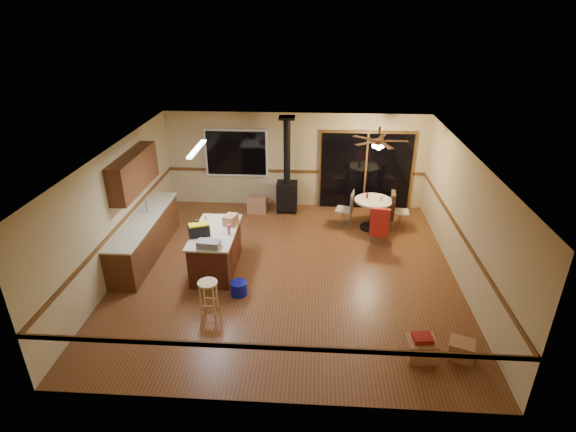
# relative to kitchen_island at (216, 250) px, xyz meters

# --- Properties ---
(floor) EXTENTS (7.00, 7.00, 0.00)m
(floor) POSITION_rel_kitchen_island_xyz_m (1.50, 0.00, -0.45)
(floor) COLOR brown
(floor) RESTS_ON ground
(ceiling) EXTENTS (7.00, 7.00, 0.00)m
(ceiling) POSITION_rel_kitchen_island_xyz_m (1.50, 0.00, 2.15)
(ceiling) COLOR silver
(ceiling) RESTS_ON ground
(wall_back) EXTENTS (7.00, 0.00, 7.00)m
(wall_back) POSITION_rel_kitchen_island_xyz_m (1.50, 3.50, 0.85)
(wall_back) COLOR tan
(wall_back) RESTS_ON ground
(wall_front) EXTENTS (7.00, 0.00, 7.00)m
(wall_front) POSITION_rel_kitchen_island_xyz_m (1.50, -3.50, 0.85)
(wall_front) COLOR tan
(wall_front) RESTS_ON ground
(wall_left) EXTENTS (0.00, 7.00, 7.00)m
(wall_left) POSITION_rel_kitchen_island_xyz_m (-2.00, 0.00, 0.85)
(wall_left) COLOR tan
(wall_left) RESTS_ON ground
(wall_right) EXTENTS (0.00, 7.00, 7.00)m
(wall_right) POSITION_rel_kitchen_island_xyz_m (5.00, 0.00, 0.85)
(wall_right) COLOR tan
(wall_right) RESTS_ON ground
(chair_rail) EXTENTS (7.00, 7.00, 0.08)m
(chair_rail) POSITION_rel_kitchen_island_xyz_m (1.50, 0.00, 0.55)
(chair_rail) COLOR #593616
(chair_rail) RESTS_ON ground
(window) EXTENTS (1.72, 0.10, 1.32)m
(window) POSITION_rel_kitchen_island_xyz_m (-0.10, 3.45, 1.05)
(window) COLOR black
(window) RESTS_ON ground
(sliding_door) EXTENTS (2.52, 0.10, 2.10)m
(sliding_door) POSITION_rel_kitchen_island_xyz_m (3.40, 3.45, 0.60)
(sliding_door) COLOR black
(sliding_door) RESTS_ON ground
(lower_cabinets) EXTENTS (0.60, 3.00, 0.86)m
(lower_cabinets) POSITION_rel_kitchen_island_xyz_m (-1.70, 0.50, -0.02)
(lower_cabinets) COLOR #502A14
(lower_cabinets) RESTS_ON ground
(countertop) EXTENTS (0.64, 3.04, 0.04)m
(countertop) POSITION_rel_kitchen_island_xyz_m (-1.70, 0.50, 0.43)
(countertop) COLOR beige
(countertop) RESTS_ON lower_cabinets
(upper_cabinets) EXTENTS (0.35, 2.00, 0.80)m
(upper_cabinets) POSITION_rel_kitchen_island_xyz_m (-1.83, 0.70, 1.45)
(upper_cabinets) COLOR #502A14
(upper_cabinets) RESTS_ON ground
(kitchen_island) EXTENTS (0.88, 1.68, 0.90)m
(kitchen_island) POSITION_rel_kitchen_island_xyz_m (0.00, 0.00, 0.00)
(kitchen_island) COLOR #421B10
(kitchen_island) RESTS_ON ground
(wood_stove) EXTENTS (0.55, 0.50, 2.52)m
(wood_stove) POSITION_rel_kitchen_island_xyz_m (1.30, 3.05, 0.28)
(wood_stove) COLOR black
(wood_stove) RESTS_ON ground
(ceiling_fan) EXTENTS (0.24, 0.24, 0.55)m
(ceiling_fan) POSITION_rel_kitchen_island_xyz_m (3.50, 2.15, 1.76)
(ceiling_fan) COLOR brown
(ceiling_fan) RESTS_ON ceiling
(fluorescent_strip) EXTENTS (0.10, 1.20, 0.04)m
(fluorescent_strip) POSITION_rel_kitchen_island_xyz_m (-0.30, 0.30, 2.11)
(fluorescent_strip) COLOR white
(fluorescent_strip) RESTS_ON ceiling
(toolbox_grey) EXTENTS (0.46, 0.28, 0.14)m
(toolbox_grey) POSITION_rel_kitchen_island_xyz_m (0.03, -0.67, 0.51)
(toolbox_grey) COLOR slate
(toolbox_grey) RESTS_ON kitchen_island
(toolbox_black) EXTENTS (0.47, 0.36, 0.23)m
(toolbox_black) POSITION_rel_kitchen_island_xyz_m (-0.26, -0.21, 0.56)
(toolbox_black) COLOR black
(toolbox_black) RESTS_ON kitchen_island
(toolbox_yellow_lid) EXTENTS (0.43, 0.33, 0.03)m
(toolbox_yellow_lid) POSITION_rel_kitchen_island_xyz_m (-0.26, -0.21, 0.69)
(toolbox_yellow_lid) COLOR gold
(toolbox_yellow_lid) RESTS_ON toolbox_black
(box_on_island) EXTENTS (0.31, 0.37, 0.21)m
(box_on_island) POSITION_rel_kitchen_island_xyz_m (0.28, 0.35, 0.55)
(box_on_island) COLOR #A26A48
(box_on_island) RESTS_ON kitchen_island
(bottle_dark) EXTENTS (0.10, 0.10, 0.30)m
(bottle_dark) POSITION_rel_kitchen_island_xyz_m (-0.32, -0.10, 0.59)
(bottle_dark) COLOR black
(bottle_dark) RESTS_ON kitchen_island
(bottle_pink) EXTENTS (0.09, 0.09, 0.21)m
(bottle_pink) POSITION_rel_kitchen_island_xyz_m (0.32, -0.11, 0.55)
(bottle_pink) COLOR #D84C8C
(bottle_pink) RESTS_ON kitchen_island
(bottle_white) EXTENTS (0.07, 0.07, 0.19)m
(bottle_white) POSITION_rel_kitchen_island_xyz_m (-0.27, 0.39, 0.54)
(bottle_white) COLOR white
(bottle_white) RESTS_ON kitchen_island
(bar_stool) EXTENTS (0.38, 0.38, 0.65)m
(bar_stool) POSITION_rel_kitchen_island_xyz_m (0.17, -1.50, -0.13)
(bar_stool) COLOR #D5B471
(bar_stool) RESTS_ON floor
(blue_bucket) EXTENTS (0.34, 0.34, 0.27)m
(blue_bucket) POSITION_rel_kitchen_island_xyz_m (0.62, -0.91, -0.32)
(blue_bucket) COLOR #0B13A7
(blue_bucket) RESTS_ON floor
(dining_table) EXTENTS (0.92, 0.92, 0.78)m
(dining_table) POSITION_rel_kitchen_island_xyz_m (3.50, 2.15, 0.08)
(dining_table) COLOR black
(dining_table) RESTS_ON ground
(glass_red) EXTENTS (0.07, 0.07, 0.15)m
(glass_red) POSITION_rel_kitchen_island_xyz_m (3.35, 2.25, 0.40)
(glass_red) COLOR #590C14
(glass_red) RESTS_ON dining_table
(glass_cream) EXTENTS (0.06, 0.06, 0.14)m
(glass_cream) POSITION_rel_kitchen_island_xyz_m (3.68, 2.10, 0.40)
(glass_cream) COLOR beige
(glass_cream) RESTS_ON dining_table
(chair_left) EXTENTS (0.49, 0.49, 0.51)m
(chair_left) POSITION_rel_kitchen_island_xyz_m (2.90, 2.22, 0.14)
(chair_left) COLOR tan
(chair_left) RESTS_ON ground
(chair_near) EXTENTS (0.50, 0.53, 0.70)m
(chair_near) POSITION_rel_kitchen_island_xyz_m (3.56, 1.27, 0.14)
(chair_near) COLOR tan
(chair_near) RESTS_ON ground
(chair_right) EXTENTS (0.50, 0.47, 0.70)m
(chair_right) POSITION_rel_kitchen_island_xyz_m (4.01, 2.22, 0.14)
(chair_right) COLOR tan
(chair_right) RESTS_ON ground
(box_under_window) EXTENTS (0.54, 0.44, 0.40)m
(box_under_window) POSITION_rel_kitchen_island_xyz_m (0.50, 2.97, -0.25)
(box_under_window) COLOR #A26A48
(box_under_window) RESTS_ON floor
(box_corner_a) EXTENTS (0.49, 0.42, 0.35)m
(box_corner_a) POSITION_rel_kitchen_island_xyz_m (3.80, -2.44, -0.28)
(box_corner_a) COLOR #A26A48
(box_corner_a) RESTS_ON floor
(box_corner_b) EXTENTS (0.47, 0.44, 0.31)m
(box_corner_b) POSITION_rel_kitchen_island_xyz_m (4.44, -2.41, -0.30)
(box_corner_b) COLOR #A26A48
(box_corner_b) RESTS_ON floor
(box_small_red) EXTENTS (0.31, 0.27, 0.08)m
(box_small_red) POSITION_rel_kitchen_island_xyz_m (3.80, -2.44, -0.07)
(box_small_red) COLOR maroon
(box_small_red) RESTS_ON box_corner_a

